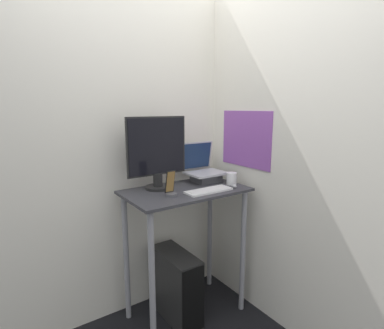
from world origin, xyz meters
name	(u,v)px	position (x,y,z in m)	size (l,w,h in m)	color
wall_back	(162,145)	(0.00, 0.61, 1.30)	(6.00, 0.05, 2.60)	silver
wall_side_right	(264,148)	(0.53, 0.00, 1.30)	(0.06, 6.00, 2.60)	silver
desk	(186,218)	(0.00, 0.26, 0.79)	(0.89, 0.52, 1.01)	#333338
laptop	(204,172)	(0.27, 0.40, 1.08)	(0.30, 0.28, 0.31)	#4C4C51
monitor	(157,155)	(-0.15, 0.40, 1.26)	(0.47, 0.19, 0.53)	black
keyboard	(209,190)	(0.11, 0.12, 1.02)	(0.35, 0.13, 0.02)	white
mouse	(234,186)	(0.32, 0.10, 1.02)	(0.04, 0.06, 0.03)	#99999E
cell_phone	(171,189)	(-0.17, 0.17, 1.06)	(0.07, 0.07, 0.18)	#4C4C51
computer_tower	(176,285)	(-0.08, 0.27, 0.26)	(0.19, 0.47, 0.52)	black
mug	(231,179)	(0.37, 0.18, 1.05)	(0.08, 0.08, 0.10)	white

